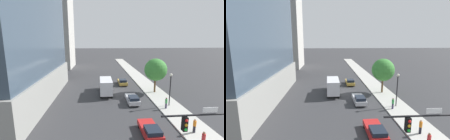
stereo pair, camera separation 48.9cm
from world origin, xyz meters
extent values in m
cube|color=#B2AFA8|center=(7.83, 20.00, 0.07)|extent=(4.12, 120.00, 0.15)
cube|color=gray|center=(-19.91, 20.40, 2.52)|extent=(16.78, 26.65, 5.03)
cube|color=#B2AFA8|center=(-19.83, 55.45, 16.45)|extent=(12.81, 13.03, 32.91)
cube|color=red|center=(-15.98, 51.54, 19.85)|extent=(0.90, 0.90, 39.69)
cylinder|color=black|center=(3.45, 2.38, 5.44)|extent=(5.43, 0.14, 0.14)
cube|color=black|center=(2.47, 2.38, 4.81)|extent=(0.32, 0.36, 1.05)
sphere|color=red|center=(2.47, 2.19, 5.15)|extent=(0.22, 0.22, 0.22)
sphere|color=orange|center=(2.47, 2.19, 4.81)|extent=(0.22, 0.22, 0.22)
sphere|color=green|center=(2.47, 2.19, 4.47)|extent=(0.22, 0.22, 0.22)
cube|color=white|center=(4.27, 2.38, 5.79)|extent=(1.10, 0.04, 0.36)
cylinder|color=black|center=(7.81, 15.91, 2.60)|extent=(0.16, 0.16, 4.90)
sphere|color=silver|center=(7.81, 15.91, 5.23)|extent=(0.44, 0.44, 0.44)
cylinder|color=brown|center=(7.84, 22.69, 1.63)|extent=(0.36, 0.36, 2.97)
sphere|color=#387F33|center=(7.84, 22.69, 4.78)|extent=(4.44, 4.44, 4.44)
cube|color=red|center=(2.18, 8.58, 0.58)|extent=(1.91, 4.14, 0.56)
cube|color=#19212D|center=(2.18, 7.58, 1.10)|extent=(1.60, 1.79, 0.48)
cylinder|color=black|center=(1.34, 9.99, 0.35)|extent=(0.22, 0.71, 0.71)
cylinder|color=black|center=(3.02, 9.99, 0.35)|extent=(0.22, 0.71, 0.71)
cylinder|color=black|center=(1.34, 7.17, 0.35)|extent=(0.22, 0.71, 0.71)
cylinder|color=black|center=(3.02, 7.17, 0.35)|extent=(0.22, 0.71, 0.71)
cube|color=#B7B7BC|center=(2.18, 17.95, 0.62)|extent=(1.85, 4.39, 0.67)
cube|color=#19212D|center=(2.18, 17.00, 1.19)|extent=(1.56, 1.99, 0.48)
cylinder|color=black|center=(1.36, 19.44, 0.33)|extent=(0.22, 0.67, 0.67)
cylinder|color=black|center=(2.99, 19.44, 0.33)|extent=(0.22, 0.67, 0.67)
cylinder|color=black|center=(1.36, 16.46, 0.33)|extent=(0.22, 0.67, 0.67)
cylinder|color=black|center=(2.99, 16.46, 0.33)|extent=(0.22, 0.67, 0.67)
cube|color=#AD8938|center=(2.18, 29.25, 0.57)|extent=(1.91, 4.42, 0.61)
cube|color=#19212D|center=(2.18, 28.39, 1.17)|extent=(1.61, 1.86, 0.58)
cylinder|color=black|center=(1.33, 30.76, 0.32)|extent=(0.22, 0.64, 0.64)
cylinder|color=black|center=(3.02, 30.76, 0.32)|extent=(0.22, 0.64, 0.64)
cylinder|color=black|center=(1.33, 27.75, 0.32)|extent=(0.22, 0.64, 0.64)
cylinder|color=black|center=(3.02, 27.75, 0.32)|extent=(0.22, 0.64, 0.64)
cube|color=silver|center=(-2.13, 25.86, 1.65)|extent=(2.26, 2.10, 2.03)
cube|color=silver|center=(-2.13, 22.03, 1.91)|extent=(2.26, 5.26, 2.55)
cylinder|color=black|center=(-3.12, 25.86, 0.53)|extent=(0.30, 1.06, 1.06)
cylinder|color=black|center=(-1.14, 25.86, 0.53)|extent=(0.30, 1.06, 1.06)
cylinder|color=black|center=(-3.12, 20.72, 0.53)|extent=(0.30, 1.06, 1.06)
cylinder|color=black|center=(-1.14, 20.72, 0.53)|extent=(0.30, 1.06, 1.06)
cylinder|color=black|center=(7.31, 8.29, 0.56)|extent=(0.28, 0.28, 0.82)
cylinder|color=orange|center=(7.31, 8.29, 1.28)|extent=(0.34, 0.34, 0.63)
sphere|color=tan|center=(7.31, 8.29, 1.71)|extent=(0.22, 0.22, 0.22)
cylinder|color=#38334C|center=(6.85, 14.90, 0.57)|extent=(0.28, 0.28, 0.85)
cylinder|color=green|center=(6.85, 14.90, 1.32)|extent=(0.34, 0.34, 0.65)
sphere|color=brown|center=(6.85, 14.90, 1.77)|extent=(0.23, 0.23, 0.23)
cylinder|color=red|center=(6.52, 5.61, 1.38)|extent=(0.34, 0.34, 0.68)
sphere|color=#997051|center=(6.52, 5.61, 1.84)|extent=(0.24, 0.24, 0.24)
camera|label=1|loc=(-3.50, -7.32, 10.60)|focal=25.33mm
camera|label=2|loc=(-3.02, -7.35, 10.60)|focal=25.33mm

